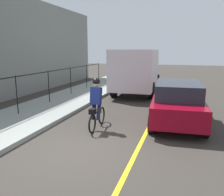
% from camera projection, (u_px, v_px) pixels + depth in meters
% --- Properties ---
extents(ground_plane, '(80.00, 80.00, 0.00)m').
position_uv_depth(ground_plane, '(78.00, 150.00, 6.55)').
color(ground_plane, '#332F29').
extents(lane_line_centre, '(36.00, 0.12, 0.01)m').
position_uv_depth(lane_line_centre, '(134.00, 157.00, 6.07)').
color(lane_line_centre, yellow).
rests_on(lane_line_centre, ground).
extents(cyclist_lead, '(1.71, 0.37, 1.83)m').
position_uv_depth(cyclist_lead, '(96.00, 104.00, 8.08)').
color(cyclist_lead, black).
rests_on(cyclist_lead, ground).
extents(patrol_sedan, '(4.51, 2.16, 1.58)m').
position_uv_depth(patrol_sedan, '(177.00, 101.00, 8.88)').
color(patrol_sedan, maroon).
rests_on(patrol_sedan, ground).
extents(box_truck_background, '(6.82, 2.80, 2.78)m').
position_uv_depth(box_truck_background, '(138.00, 69.00, 15.10)').
color(box_truck_background, silver).
rests_on(box_truck_background, ground).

